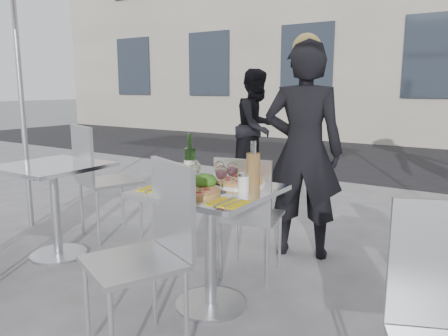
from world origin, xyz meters
The scene contains 21 objects.
ground centered at (0.00, 0.00, 0.00)m, with size 80.00×80.00×0.00m, color slate.
street_asphalt centered at (0.00, 6.50, 0.00)m, with size 24.00×5.00×0.00m, color black.
main_table centered at (0.00, 0.00, 0.54)m, with size 0.72×0.72×0.75m.
side_table_left centered at (-1.50, 0.00, 0.54)m, with size 0.72×0.72×0.75m.
chair_far centered at (-0.01, 0.46, 0.52)m, with size 0.48×0.48×0.88m.
chair_near centered at (0.00, -0.50, 0.58)m, with size 0.58×0.59×0.97m.
side_chair_lfar centered at (-1.55, 0.48, 0.60)m, with size 0.60×0.60×1.02m.
woman_diner centered at (0.11, 1.12, 0.84)m, with size 0.62×0.40×1.69m, color black.
pedestrian_a centered at (-1.52, 3.31, 0.80)m, with size 0.77×0.60×1.59m, color black.
pizza_near centered at (-0.03, -0.15, 0.76)m, with size 0.34×0.34×0.02m.
pizza_far centered at (0.08, 0.20, 0.77)m, with size 0.33×0.33×0.03m.
salad_plate centered at (-0.03, -0.01, 0.79)m, with size 0.22×0.22×0.09m.
wine_bottle centered at (-0.27, 0.16, 0.86)m, with size 0.07×0.08×0.29m.
carafe centered at (0.24, 0.10, 0.87)m, with size 0.08×0.08×0.29m.
sugar_shaker centered at (0.20, 0.04, 0.80)m, with size 0.06×0.06×0.11m.
wineglass_white_a centered at (-0.12, 0.02, 0.86)m, with size 0.07×0.07×0.16m.
wineglass_white_b centered at (0.02, 0.07, 0.86)m, with size 0.07×0.07×0.16m.
wineglass_red_a centered at (0.11, -0.04, 0.86)m, with size 0.07×0.07×0.16m.
wineglass_red_b centered at (0.11, 0.07, 0.86)m, with size 0.07×0.07×0.16m.
napkin_left centered at (-0.25, -0.18, 0.75)m, with size 0.20×0.20×0.01m.
napkin_right centered at (0.27, -0.22, 0.75)m, with size 0.19×0.20×0.01m.
Camera 1 is at (1.45, -2.05, 1.34)m, focal length 35.00 mm.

